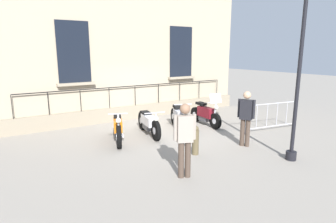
# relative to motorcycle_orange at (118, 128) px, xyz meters

# --- Properties ---
(ground_plane) EXTENTS (60.00, 60.00, 0.00)m
(ground_plane) POSITION_rel_motorcycle_orange_xyz_m (-0.39, 1.89, -0.44)
(ground_plane) COLOR gray
(building_facade) EXTENTS (0.82, 11.26, 6.87)m
(building_facade) POSITION_rel_motorcycle_orange_xyz_m (-2.98, 1.89, 2.90)
(building_facade) COLOR tan
(building_facade) RESTS_ON ground_plane
(motorcycle_orange) EXTENTS (2.08, 0.94, 1.08)m
(motorcycle_orange) POSITION_rel_motorcycle_orange_xyz_m (0.00, 0.00, 0.00)
(motorcycle_orange) COLOR black
(motorcycle_orange) RESTS_ON ground_plane
(motorcycle_white) EXTENTS (2.18, 0.79, 0.94)m
(motorcycle_white) POSITION_rel_motorcycle_orange_xyz_m (-0.12, 1.21, -0.01)
(motorcycle_white) COLOR black
(motorcycle_white) RESTS_ON ground_plane
(motorcycle_silver) EXTENTS (1.91, 0.89, 1.06)m
(motorcycle_silver) POSITION_rel_motorcycle_orange_xyz_m (-0.19, 2.57, -0.02)
(motorcycle_silver) COLOR black
(motorcycle_silver) RESTS_ON ground_plane
(motorcycle_maroon) EXTENTS (1.96, 0.62, 1.35)m
(motorcycle_maroon) POSITION_rel_motorcycle_orange_xyz_m (-0.05, 3.77, 0.01)
(motorcycle_maroon) COLOR black
(motorcycle_maroon) RESTS_ON ground_plane
(lamppost) EXTENTS (0.37, 1.07, 4.67)m
(lamppost) POSITION_rel_motorcycle_orange_xyz_m (4.08, 3.35, 3.19)
(lamppost) COLOR black
(lamppost) RESTS_ON ground_plane
(crowd_barrier) EXTENTS (0.44, 2.42, 1.05)m
(crowd_barrier) POSITION_rel_motorcycle_orange_xyz_m (1.86, 5.38, 0.13)
(crowd_barrier) COLOR #B7B7BF
(crowd_barrier) RESTS_ON ground_plane
(bollard) EXTENTS (0.19, 0.19, 0.85)m
(bollard) POSITION_rel_motorcycle_orange_xyz_m (2.35, 1.39, -0.01)
(bollard) COLOR brown
(bollard) RESTS_ON ground_plane
(pedestrian_standing) EXTENTS (0.47, 0.37, 1.73)m
(pedestrian_standing) POSITION_rel_motorcycle_orange_xyz_m (2.58, 3.16, 0.55)
(pedestrian_standing) COLOR #47382D
(pedestrian_standing) RESTS_ON ground_plane
(pedestrian_walking) EXTENTS (0.34, 0.50, 1.77)m
(pedestrian_walking) POSITION_rel_motorcycle_orange_xyz_m (3.40, 0.25, 0.57)
(pedestrian_walking) COLOR #47382D
(pedestrian_walking) RESTS_ON ground_plane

